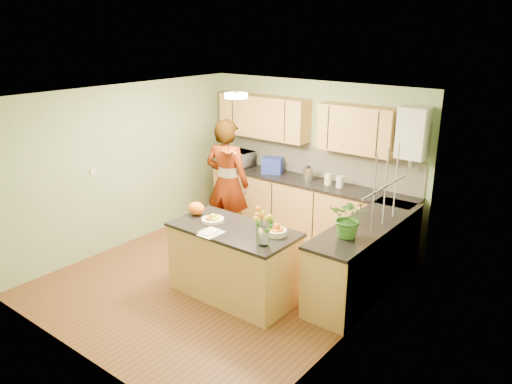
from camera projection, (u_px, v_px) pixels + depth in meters
The scene contains 28 objects.
floor at pixel (224, 276), 6.95m from camera, with size 4.50×4.50×0.00m, color #573418.
ceiling at pixel (220, 95), 6.16m from camera, with size 4.00×4.50×0.02m, color white.
wall_back at pixel (313, 157), 8.23m from camera, with size 4.00×0.02×2.50m, color gray.
wall_front at pixel (69, 248), 4.87m from camera, with size 4.00×0.02×2.50m, color gray.
wall_left at pixel (126, 166), 7.72m from camera, with size 0.02×4.50×2.50m, color gray.
wall_right at pixel (361, 227), 5.38m from camera, with size 0.02×4.50×2.50m, color gray.
back_counter at pixel (307, 208), 8.20m from camera, with size 3.64×0.62×0.94m.
right_counter at pixel (366, 257), 6.44m from camera, with size 0.62×2.24×0.94m.
splashback at pixel (318, 161), 8.18m from camera, with size 3.60×0.02×0.52m, color beige.
upper_cabinets at pixel (300, 121), 8.02m from camera, with size 3.20×0.34×0.70m.
boiler at pixel (413, 133), 6.92m from camera, with size 0.40×0.30×0.86m.
window_right at pixel (386, 187), 5.74m from camera, with size 0.01×1.30×1.05m.
light_switch at pixel (93, 171), 7.25m from camera, with size 0.02×0.09×0.09m, color silver.
ceiling_lamp at pixel (236, 96), 6.39m from camera, with size 0.30×0.30×0.07m.
peninsula_island at pixel (234, 262), 6.33m from camera, with size 1.62×0.83×0.93m.
fruit_dish at pixel (213, 219), 6.37m from camera, with size 0.29×0.29×0.10m.
orange_bowl at pixel (277, 230), 5.95m from camera, with size 0.24×0.24×0.14m.
flower_vase at pixel (263, 218), 5.59m from camera, with size 0.27×0.27×0.50m.
orange_bag at pixel (196, 208), 6.59m from camera, with size 0.23×0.20×0.17m, color orange.
papers at pixel (211, 233), 6.01m from camera, with size 0.22×0.30×0.01m, color silver.
violinist at pixel (227, 183), 7.73m from camera, with size 0.73×0.48×2.00m, color #E8B78D.
violin at pixel (227, 150), 7.26m from camera, with size 0.66×0.26×0.13m, color #511605, non-canonical shape.
microwave at pixel (240, 158), 8.88m from camera, with size 0.49×0.33×0.27m, color silver.
blue_box at pixel (272, 165), 8.42m from camera, with size 0.33×0.24×0.27m, color navy.
kettle at pixel (308, 174), 7.99m from camera, with size 0.16×0.16×0.30m.
jar_cream at pixel (328, 179), 7.82m from camera, with size 0.11×0.11×0.17m, color #FCE9C9.
jar_white at pixel (340, 182), 7.68m from camera, with size 0.11×0.11×0.18m, color silver.
potted_plant at pixel (349, 218), 5.81m from camera, with size 0.44×0.39×0.49m, color #336B23.
Camera 1 is at (4.18, -4.63, 3.31)m, focal length 35.00 mm.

